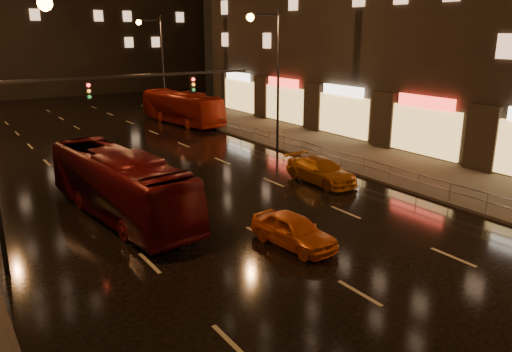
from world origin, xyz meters
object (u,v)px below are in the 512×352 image
(bus_curb, at_px, (182,108))
(taxi_far, at_px, (321,171))
(taxi_near, at_px, (294,230))
(bus_red, at_px, (120,184))

(bus_curb, distance_m, taxi_far, 22.22)
(bus_curb, xyz_separation_m, taxi_near, (-8.50, -28.35, -0.83))
(bus_red, bearing_deg, taxi_near, -62.69)
(bus_red, distance_m, taxi_far, 11.52)
(bus_red, height_order, taxi_far, bus_red)
(bus_curb, height_order, taxi_far, bus_curb)
(taxi_near, xyz_separation_m, taxi_far, (6.78, 6.21, 0.02))
(bus_curb, relative_size, taxi_near, 2.73)
(bus_red, distance_m, bus_curb, 24.88)
(bus_curb, xyz_separation_m, taxi_far, (-1.72, -22.14, -0.80))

